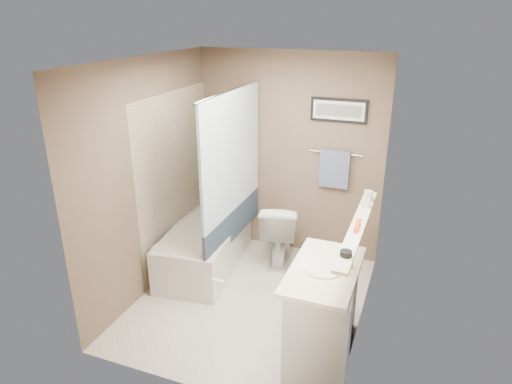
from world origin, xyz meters
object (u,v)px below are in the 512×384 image
at_px(hair_brush_front, 357,225).
at_px(vanity, 323,314).
at_px(soap_bottle, 366,200).
at_px(bathtub, 206,246).
at_px(toilet, 280,231).
at_px(glass_jar, 368,196).
at_px(candle_bowl_near, 346,253).

bearing_deg(hair_brush_front, vanity, -123.64).
relative_size(hair_brush_front, soap_bottle, 1.56).
height_order(bathtub, soap_bottle, soap_bottle).
xyz_separation_m(toilet, glass_jar, (1.02, -0.51, 0.79)).
height_order(vanity, candle_bowl_near, candle_bowl_near).
height_order(candle_bowl_near, hair_brush_front, hair_brush_front).
relative_size(bathtub, soap_bottle, 10.65).
distance_m(bathtub, toilet, 0.89).
distance_m(candle_bowl_near, hair_brush_front, 0.50).
bearing_deg(toilet, hair_brush_front, 120.49).
bearing_deg(soap_bottle, candle_bowl_near, -90.00).
bearing_deg(bathtub, vanity, -38.13).
distance_m(toilet, glass_jar, 1.38).
xyz_separation_m(toilet, vanity, (0.83, -1.40, 0.02)).
bearing_deg(toilet, glass_jar, 141.83).
xyz_separation_m(vanity, candle_bowl_near, (0.19, -0.22, 0.73)).
height_order(candle_bowl_near, soap_bottle, soap_bottle).
relative_size(glass_jar, soap_bottle, 0.71).
distance_m(bathtub, vanity, 1.88).
bearing_deg(hair_brush_front, glass_jar, 90.00).
distance_m(hair_brush_front, glass_jar, 0.62).
xyz_separation_m(vanity, hair_brush_front, (0.19, 0.28, 0.74)).
xyz_separation_m(vanity, soap_bottle, (0.19, 0.74, 0.79)).
bearing_deg(toilet, candle_bowl_near, 110.41).
height_order(toilet, candle_bowl_near, candle_bowl_near).
bearing_deg(vanity, toilet, 116.52).
bearing_deg(glass_jar, bathtub, 177.50).
bearing_deg(hair_brush_front, bathtub, 158.77).
xyz_separation_m(bathtub, hair_brush_front, (1.79, -0.69, 0.89)).
bearing_deg(glass_jar, soap_bottle, -90.00).
distance_m(bathtub, soap_bottle, 2.03).
distance_m(bathtub, hair_brush_front, 2.11).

